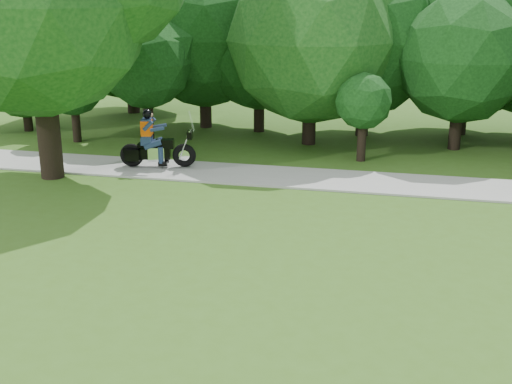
# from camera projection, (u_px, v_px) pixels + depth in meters

# --- Properties ---
(ground) EXTENTS (100.00, 100.00, 0.00)m
(ground) POSITION_uv_depth(u_px,v_px,m) (405.00, 315.00, 11.19)
(ground) COLOR #3B631C
(ground) RESTS_ON ground
(walkway) EXTENTS (60.00, 2.20, 0.06)m
(walkway) POSITION_uv_depth(u_px,v_px,m) (407.00, 185.00, 18.62)
(walkway) COLOR #A0A09B
(walkway) RESTS_ON ground
(tree_line) EXTENTS (40.07, 12.38, 7.71)m
(tree_line) POSITION_uv_depth(u_px,v_px,m) (475.00, 44.00, 23.23)
(tree_line) COLOR black
(tree_line) RESTS_ON ground
(touring_motorcycle) EXTENTS (2.41, 1.06, 1.85)m
(touring_motorcycle) POSITION_uv_depth(u_px,v_px,m) (153.00, 146.00, 20.20)
(touring_motorcycle) COLOR black
(touring_motorcycle) RESTS_ON walkway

